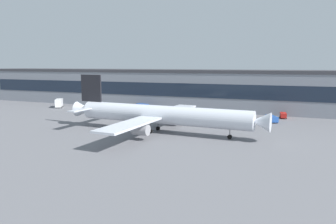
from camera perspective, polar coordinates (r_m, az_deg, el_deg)
name	(u,v)px	position (r m, az deg, el deg)	size (l,w,h in m)	color
ground_plane	(111,129)	(90.82, -10.15, -3.08)	(600.00, 600.00, 0.00)	slate
terminal_building	(177,88)	(136.22, 1.58, 4.25)	(191.17, 19.68, 15.88)	gray
airliner	(159,115)	(84.91, -1.59, -0.46)	(55.96, 48.07, 15.07)	silver
stair_truck	(59,103)	(142.50, -18.86, 1.56)	(5.21, 6.36, 3.55)	white
belt_loader	(272,118)	(105.99, 18.03, -1.09)	(4.52, 6.64, 1.95)	#2651A5
crew_van	(142,106)	(127.76, -4.62, 1.01)	(5.65, 4.00, 2.55)	#2651A5
follow_me_car	(283,115)	(114.63, 19.84, -0.51)	(2.48, 4.61, 1.85)	red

